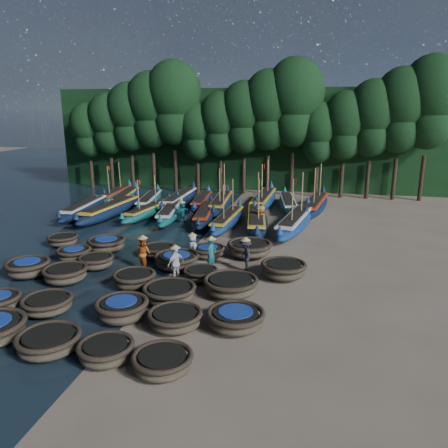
% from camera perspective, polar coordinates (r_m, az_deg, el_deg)
% --- Properties ---
extents(ground, '(120.00, 120.00, 0.00)m').
position_cam_1_polar(ground, '(24.04, -5.66, -4.96)').
color(ground, gray).
rests_on(ground, ground).
extents(foliage_wall, '(40.00, 3.00, 10.00)m').
position_cam_1_polar(foliage_wall, '(45.64, 3.25, 11.01)').
color(foliage_wall, black).
rests_on(foliage_wall, ground).
extents(coracle_2, '(2.54, 2.54, 0.73)m').
position_cam_1_polar(coracle_2, '(16.61, -21.89, -14.08)').
color(coracle_2, '#4B412F').
rests_on(coracle_2, ground).
extents(coracle_3, '(2.20, 2.20, 0.69)m').
position_cam_1_polar(coracle_3, '(15.52, -15.15, -15.69)').
color(coracle_3, '#4B412F').
rests_on(coracle_3, ground).
extents(coracle_4, '(2.26, 2.26, 0.67)m').
position_cam_1_polar(coracle_4, '(14.62, -8.03, -17.40)').
color(coracle_4, '#4B412F').
rests_on(coracle_4, ground).
extents(coracle_6, '(2.08, 2.08, 0.70)m').
position_cam_1_polar(coracle_6, '(19.53, -22.08, -9.66)').
color(coracle_6, '#4B412F').
rests_on(coracle_6, ground).
extents(coracle_7, '(2.33, 2.33, 0.85)m').
position_cam_1_polar(coracle_7, '(17.99, -13.19, -10.73)').
color(coracle_7, '#4B412F').
rests_on(coracle_7, ground).
extents(coracle_8, '(2.37, 2.37, 0.71)m').
position_cam_1_polar(coracle_8, '(17.08, -6.40, -12.18)').
color(coracle_8, '#4B412F').
rests_on(coracle_8, ground).
extents(coracle_9, '(2.27, 2.27, 0.76)m').
position_cam_1_polar(coracle_9, '(16.93, 1.54, -12.23)').
color(coracle_9, '#4B412F').
rests_on(coracle_9, ground).
extents(coracle_10, '(2.38, 2.38, 0.83)m').
position_cam_1_polar(coracle_10, '(23.87, -24.25, -5.20)').
color(coracle_10, '#4B412F').
rests_on(coracle_10, ground).
extents(coracle_11, '(2.55, 2.55, 0.77)m').
position_cam_1_polar(coracle_11, '(22.44, -20.01, -6.12)').
color(coracle_11, '#4B412F').
rests_on(coracle_11, ground).
extents(coracle_12, '(2.01, 2.01, 0.76)m').
position_cam_1_polar(coracle_12, '(20.91, -11.64, -7.06)').
color(coracle_12, '#4B412F').
rests_on(coracle_12, ground).
extents(coracle_13, '(2.34, 2.34, 0.78)m').
position_cam_1_polar(coracle_13, '(19.18, -7.14, -8.92)').
color(coracle_13, '#4B412F').
rests_on(coracle_13, ground).
extents(coracle_14, '(2.57, 2.57, 0.82)m').
position_cam_1_polar(coracle_14, '(19.74, 0.90, -8.00)').
color(coracle_14, '#4B412F').
rests_on(coracle_14, ground).
extents(coracle_15, '(2.25, 2.25, 0.73)m').
position_cam_1_polar(coracle_15, '(25.30, -19.00, -3.69)').
color(coracle_15, '#4B412F').
rests_on(coracle_15, ground).
extents(coracle_16, '(2.17, 2.17, 0.71)m').
position_cam_1_polar(coracle_16, '(23.79, -16.34, -4.71)').
color(coracle_16, '#4B412F').
rests_on(coracle_16, ground).
extents(coracle_17, '(2.44, 2.44, 0.77)m').
position_cam_1_polar(coracle_17, '(23.00, -6.18, -4.73)').
color(coracle_17, '#4B412F').
rests_on(coracle_17, ground).
extents(coracle_18, '(2.06, 2.06, 0.63)m').
position_cam_1_polar(coracle_18, '(21.36, -3.05, -6.49)').
color(coracle_18, '#4B412F').
rests_on(coracle_18, ground).
extents(coracle_19, '(2.27, 2.27, 0.82)m').
position_cam_1_polar(coracle_19, '(21.78, 7.78, -5.88)').
color(coracle_19, '#4B412F').
rests_on(coracle_19, ground).
extents(coracle_20, '(2.08, 2.08, 0.67)m').
position_cam_1_polar(coracle_20, '(28.26, -20.30, -1.96)').
color(coracle_20, '#4B412F').
rests_on(coracle_20, ground).
extents(coracle_21, '(2.26, 2.26, 0.79)m').
position_cam_1_polar(coracle_21, '(26.40, -15.08, -2.54)').
color(coracle_21, '#4B412F').
rests_on(coracle_21, ground).
extents(coracle_22, '(2.14, 2.14, 0.63)m').
position_cam_1_polar(coracle_22, '(24.94, -8.62, -3.43)').
color(coracle_22, '#4B412F').
rests_on(coracle_22, ground).
extents(coracle_23, '(2.04, 2.04, 0.64)m').
position_cam_1_polar(coracle_23, '(24.54, -2.08, -3.56)').
color(coracle_23, '#4B412F').
rests_on(coracle_23, ground).
extents(coracle_24, '(3.10, 3.10, 0.85)m').
position_cam_1_polar(coracle_24, '(24.65, 3.35, -3.21)').
color(coracle_24, '#4B412F').
rests_on(coracle_24, ground).
extents(long_boat_1, '(2.09, 8.36, 1.47)m').
position_cam_1_polar(long_boat_1, '(35.65, -17.76, 1.96)').
color(long_boat_1, '#0F2239').
rests_on(long_boat_1, ground).
extents(long_boat_2, '(2.38, 8.90, 1.57)m').
position_cam_1_polar(long_boat_2, '(34.38, -14.61, 1.79)').
color(long_boat_2, '#0F2239').
rests_on(long_boat_2, ground).
extents(long_boat_3, '(2.40, 7.27, 3.13)m').
position_cam_1_polar(long_boat_3, '(33.82, -9.91, 1.66)').
color(long_boat_3, '#105E57').
rests_on(long_boat_3, ground).
extents(long_boat_4, '(2.61, 8.01, 1.43)m').
position_cam_1_polar(long_boat_4, '(33.05, -7.06, 1.55)').
color(long_boat_4, '#105E57').
rests_on(long_boat_4, ground).
extents(long_boat_5, '(2.27, 7.72, 1.37)m').
position_cam_1_polar(long_boat_5, '(32.25, -2.47, 1.27)').
color(long_boat_5, '#0F2239').
rests_on(long_boat_5, ground).
extents(long_boat_6, '(1.75, 7.69, 3.27)m').
position_cam_1_polar(long_boat_6, '(30.62, 0.47, 0.53)').
color(long_boat_6, navy).
rests_on(long_boat_6, ground).
extents(long_boat_7, '(2.78, 8.81, 3.78)m').
position_cam_1_polar(long_boat_7, '(30.21, 4.25, 0.44)').
color(long_boat_7, '#0F2239').
rests_on(long_boat_7, ground).
extents(long_boat_8, '(3.02, 8.96, 3.86)m').
position_cam_1_polar(long_boat_8, '(30.09, 9.30, 0.25)').
color(long_boat_8, navy).
rests_on(long_boat_8, ground).
extents(long_boat_9, '(1.80, 7.79, 3.31)m').
position_cam_1_polar(long_boat_9, '(40.69, -14.06, 3.73)').
color(long_boat_9, '#105E57').
rests_on(long_boat_9, ground).
extents(long_boat_10, '(2.59, 8.02, 1.43)m').
position_cam_1_polar(long_boat_10, '(39.04, -12.81, 3.37)').
color(long_boat_10, navy).
rests_on(long_boat_10, ground).
extents(long_boat_11, '(2.56, 7.77, 1.38)m').
position_cam_1_polar(long_boat_11, '(37.49, -9.72, 3.03)').
color(long_boat_11, '#105E57').
rests_on(long_boat_11, ground).
extents(long_boat_12, '(1.60, 8.94, 1.57)m').
position_cam_1_polar(long_boat_12, '(37.19, -5.85, 3.18)').
color(long_boat_12, '#0F2239').
rests_on(long_boat_12, ground).
extents(long_boat_13, '(1.87, 7.30, 1.29)m').
position_cam_1_polar(long_boat_13, '(36.94, -2.90, 2.99)').
color(long_boat_13, navy).
rests_on(long_boat_13, ground).
extents(long_boat_14, '(2.15, 8.60, 3.66)m').
position_cam_1_polar(long_boat_14, '(35.71, -0.38, 2.74)').
color(long_boat_14, '#0F2239').
rests_on(long_boat_14, ground).
extents(long_boat_15, '(1.95, 9.10, 3.87)m').
position_cam_1_polar(long_boat_15, '(36.86, 5.19, 3.12)').
color(long_boat_15, navy).
rests_on(long_boat_15, ground).
extents(long_boat_16, '(2.54, 7.79, 1.39)m').
position_cam_1_polar(long_boat_16, '(36.19, 8.36, 2.66)').
color(long_boat_16, '#105E57').
rests_on(long_boat_16, ground).
extents(long_boat_17, '(2.82, 8.84, 3.79)m').
position_cam_1_polar(long_boat_17, '(35.63, 11.84, 2.42)').
color(long_boat_17, '#0F2239').
rests_on(long_boat_17, ground).
extents(fisherman_0, '(0.83, 0.92, 1.77)m').
position_cam_1_polar(fisherman_0, '(23.75, -4.14, -3.00)').
color(fisherman_0, silver).
rests_on(fisherman_0, ground).
extents(fisherman_1, '(0.59, 0.73, 1.95)m').
position_cam_1_polar(fisherman_1, '(22.49, -1.66, -3.71)').
color(fisherman_1, '#175962').
rests_on(fisherman_1, ground).
extents(fisherman_2, '(1.05, 0.96, 1.94)m').
position_cam_1_polar(fisherman_2, '(23.02, -10.48, -3.64)').
color(fisherman_2, '#B55218').
rests_on(fisherman_2, ground).
extents(fisherman_3, '(1.02, 1.29, 1.95)m').
position_cam_1_polar(fisherman_3, '(22.30, 2.81, -4.03)').
color(fisherman_3, black).
rests_on(fisherman_3, ground).
extents(fisherman_4, '(0.86, 1.09, 1.92)m').
position_cam_1_polar(fisherman_4, '(21.32, -6.34, -4.99)').
color(fisherman_4, silver).
rests_on(fisherman_4, ground).
extents(fisherman_5, '(1.05, 1.51, 1.77)m').
position_cam_1_polar(fisherman_5, '(31.89, -5.48, 1.61)').
color(fisherman_5, '#175962').
rests_on(fisherman_5, ground).
extents(fisherman_6, '(0.95, 0.86, 1.84)m').
position_cam_1_polar(fisherman_6, '(29.89, 4.84, 0.83)').
color(fisherman_6, '#B55218').
rests_on(fisherman_6, ground).
extents(tree_0, '(3.68, 3.68, 8.68)m').
position_cam_1_polar(tree_0, '(47.49, -17.31, 11.70)').
color(tree_0, black).
rests_on(tree_0, ground).
extents(tree_1, '(4.09, 4.09, 9.65)m').
position_cam_1_polar(tree_1, '(46.39, -14.84, 12.65)').
color(tree_1, black).
rests_on(tree_1, ground).
extents(tree_2, '(4.51, 4.51, 10.63)m').
position_cam_1_polar(tree_2, '(45.39, -12.22, 13.62)').
color(tree_2, black).
rests_on(tree_2, ground).
extents(tree_3, '(4.92, 4.92, 11.60)m').
position_cam_1_polar(tree_3, '(44.50, -9.48, 14.60)').
color(tree_3, black).
rests_on(tree_3, ground).
extents(tree_4, '(5.34, 5.34, 12.58)m').
position_cam_1_polar(tree_4, '(43.73, -6.60, 15.58)').
color(tree_4, black).
rests_on(tree_4, ground).
extents(tree_5, '(3.68, 3.68, 8.68)m').
position_cam_1_polar(tree_5, '(43.11, -3.52, 12.06)').
color(tree_5, black).
rests_on(tree_5, ground).
extents(tree_6, '(4.09, 4.09, 9.65)m').
position_cam_1_polar(tree_6, '(42.53, -0.47, 12.96)').
color(tree_6, black).
rests_on(tree_6, ground).
extents(tree_7, '(4.51, 4.51, 10.63)m').
position_cam_1_polar(tree_7, '(42.07, 2.68, 13.84)').
color(tree_7, black).
rests_on(tree_7, ground).
extents(tree_8, '(4.92, 4.92, 11.60)m').
position_cam_1_polar(tree_8, '(41.75, 5.91, 14.70)').
color(tree_8, black).
rests_on(tree_8, ground).
extents(tree_9, '(5.34, 5.34, 12.58)m').
position_cam_1_polar(tree_9, '(41.56, 9.21, 15.52)').
color(tree_9, black).
rests_on(tree_9, ground).
extents(tree_10, '(3.68, 3.68, 8.68)m').
position_cam_1_polar(tree_10, '(41.55, 12.28, 11.65)').
color(tree_10, black).
rests_on(tree_10, ground).
extents(tree_11, '(4.09, 4.09, 9.65)m').
position_cam_1_polar(tree_11, '(41.58, 15.57, 12.38)').
color(tree_11, black).
rests_on(tree_11, ground).
extents(tree_12, '(4.51, 4.51, 10.63)m').
position_cam_1_polar(tree_12, '(41.76, 18.87, 13.07)').
color(tree_12, black).
rests_on(tree_12, ground).
extents(tree_13, '(4.92, 4.92, 11.60)m').
position_cam_1_polar(tree_13, '(42.06, 22.15, 13.71)').
color(tree_13, black).
rests_on(tree_13, ground).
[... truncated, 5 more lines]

